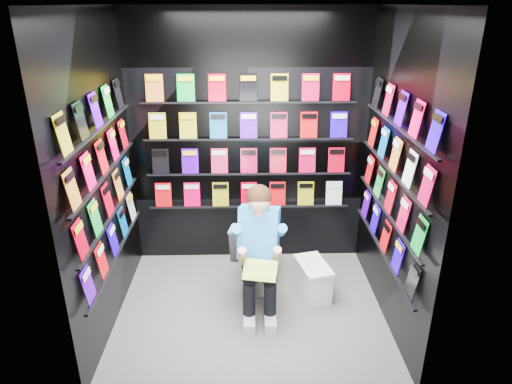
{
  "coord_description": "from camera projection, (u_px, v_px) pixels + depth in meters",
  "views": [
    {
      "loc": [
        -0.04,
        -3.46,
        2.61
      ],
      "look_at": [
        0.05,
        0.15,
        1.11
      ],
      "focal_mm": 32.0,
      "sensor_mm": 36.0,
      "label": 1
    }
  ],
  "objects": [
    {
      "name": "wall_back",
      "position": [
        249.0,
        143.0,
        4.62
      ],
      "size": [
        2.4,
        0.04,
        2.6
      ],
      "primitive_type": "cube",
      "color": "black",
      "rests_on": "floor"
    },
    {
      "name": "floor",
      "position": [
        251.0,
        310.0,
        4.2
      ],
      "size": [
        2.4,
        2.4,
        0.0
      ],
      "primitive_type": "plane",
      "color": "slate",
      "rests_on": "ground"
    },
    {
      "name": "wall_front",
      "position": [
        252.0,
        236.0,
        2.77
      ],
      "size": [
        2.4,
        0.04,
        2.6
      ],
      "primitive_type": "cube",
      "color": "black",
      "rests_on": "floor"
    },
    {
      "name": "reader",
      "position": [
        259.0,
        233.0,
        4.01
      ],
      "size": [
        0.6,
        0.77,
        1.28
      ],
      "primitive_type": null,
      "rotation": [
        0.0,
        0.0,
        -0.2
      ],
      "color": "#0E80DA",
      "rests_on": "toilet"
    },
    {
      "name": "comics_back",
      "position": [
        249.0,
        143.0,
        4.59
      ],
      "size": [
        2.1,
        0.06,
        1.37
      ],
      "primitive_type": null,
      "color": "#F70153",
      "rests_on": "wall_back"
    },
    {
      "name": "comics_left",
      "position": [
        105.0,
        179.0,
        3.67
      ],
      "size": [
        0.06,
        1.7,
        1.37
      ],
      "primitive_type": null,
      "color": "#F70153",
      "rests_on": "wall_left"
    },
    {
      "name": "comics_right",
      "position": [
        393.0,
        176.0,
        3.72
      ],
      "size": [
        0.06,
        1.7,
        1.37
      ],
      "primitive_type": null,
      "color": "#F70153",
      "rests_on": "wall_right"
    },
    {
      "name": "ceiling",
      "position": [
        249.0,
        5.0,
        3.2
      ],
      "size": [
        2.4,
        2.4,
        0.0
      ],
      "primitive_type": "plane",
      "color": "white",
      "rests_on": "floor"
    },
    {
      "name": "wall_right",
      "position": [
        397.0,
        177.0,
        3.72
      ],
      "size": [
        0.04,
        2.0,
        2.6
      ],
      "primitive_type": "cube",
      "color": "black",
      "rests_on": "floor"
    },
    {
      "name": "wall_left",
      "position": [
        101.0,
        179.0,
        3.67
      ],
      "size": [
        0.04,
        2.0,
        2.6
      ],
      "primitive_type": "cube",
      "color": "black",
      "rests_on": "floor"
    },
    {
      "name": "held_comic",
      "position": [
        260.0,
        270.0,
        3.75
      ],
      "size": [
        0.31,
        0.22,
        0.12
      ],
      "primitive_type": "cube",
      "rotation": [
        -0.96,
        0.0,
        -0.2
      ],
      "color": "green",
      "rests_on": "reader"
    },
    {
      "name": "toilet",
      "position": [
        258.0,
        249.0,
        4.5
      ],
      "size": [
        0.56,
        0.82,
        0.73
      ],
      "primitive_type": "imported",
      "rotation": [
        0.0,
        0.0,
        2.94
      ],
      "color": "white",
      "rests_on": "floor"
    },
    {
      "name": "longbox",
      "position": [
        313.0,
        281.0,
        4.35
      ],
      "size": [
        0.32,
        0.46,
        0.32
      ],
      "primitive_type": "cube",
      "rotation": [
        0.0,
        0.0,
        0.24
      ],
      "color": "white",
      "rests_on": "floor"
    },
    {
      "name": "longbox_lid",
      "position": [
        313.0,
        265.0,
        4.28
      ],
      "size": [
        0.35,
        0.49,
        0.03
      ],
      "primitive_type": "cube",
      "rotation": [
        0.0,
        0.0,
        0.24
      ],
      "color": "white",
      "rests_on": "longbox"
    }
  ]
}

